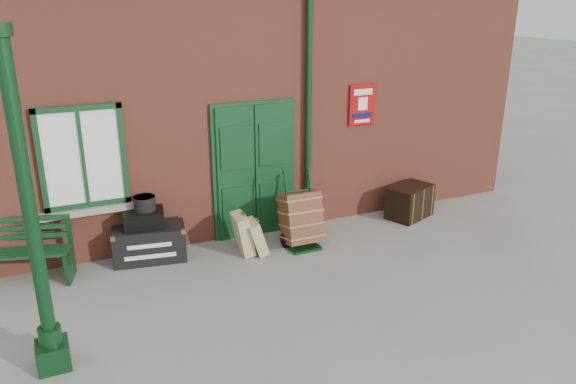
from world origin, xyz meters
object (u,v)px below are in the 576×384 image
porter_trolley (301,218)px  dark_trunk (410,201)px  houdini_trunk (149,242)px  bench (14,250)px

porter_trolley → dark_trunk: size_ratio=1.49×
houdini_trunk → porter_trolley: 2.38m
houdini_trunk → dark_trunk: size_ratio=1.31×
dark_trunk → bench: bearing=156.1°
bench → houdini_trunk: bench is taller
porter_trolley → houdini_trunk: bearing=168.5°
bench → houdini_trunk: (1.84, -0.07, -0.20)m
houdini_trunk → dark_trunk: dark_trunk is taller
bench → porter_trolley: (4.16, -0.59, -0.00)m
porter_trolley → dark_trunk: porter_trolley is taller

